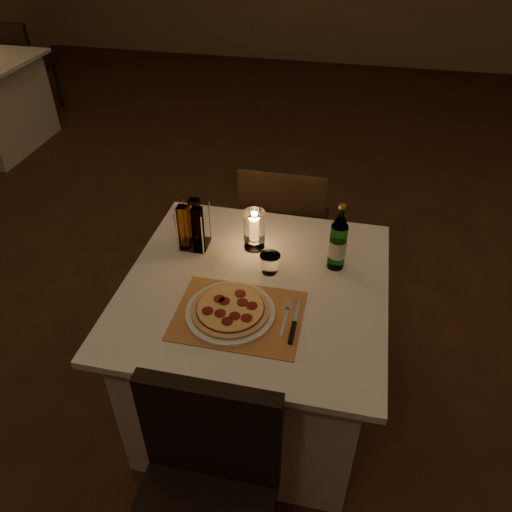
% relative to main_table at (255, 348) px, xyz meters
% --- Properties ---
extents(floor, '(8.00, 10.00, 0.02)m').
position_rel_main_table_xyz_m(floor, '(-0.09, 0.27, -0.38)').
color(floor, '#402414').
rests_on(floor, ground).
extents(main_table, '(1.00, 1.00, 0.74)m').
position_rel_main_table_xyz_m(main_table, '(0.00, 0.00, 0.00)').
color(main_table, silver).
rests_on(main_table, ground).
extents(chair_near, '(0.42, 0.42, 0.90)m').
position_rel_main_table_xyz_m(chair_near, '(0.00, -0.71, 0.18)').
color(chair_near, black).
rests_on(chair_near, ground).
extents(chair_far, '(0.42, 0.42, 0.90)m').
position_rel_main_table_xyz_m(chair_far, '(-0.00, 0.71, 0.18)').
color(chair_far, black).
rests_on(chair_far, ground).
extents(placemat, '(0.45, 0.34, 0.00)m').
position_rel_main_table_xyz_m(placemat, '(-0.02, -0.18, 0.37)').
color(placemat, '#C28043').
rests_on(placemat, main_table).
extents(plate, '(0.32, 0.32, 0.01)m').
position_rel_main_table_xyz_m(plate, '(-0.05, -0.18, 0.38)').
color(plate, white).
rests_on(plate, placemat).
extents(pizza, '(0.28, 0.28, 0.02)m').
position_rel_main_table_xyz_m(pizza, '(-0.05, -0.18, 0.39)').
color(pizza, '#D8B77F').
rests_on(pizza, plate).
extents(fork, '(0.02, 0.18, 0.00)m').
position_rel_main_table_xyz_m(fork, '(0.14, -0.15, 0.37)').
color(fork, silver).
rests_on(fork, placemat).
extents(knife, '(0.02, 0.22, 0.01)m').
position_rel_main_table_xyz_m(knife, '(0.18, -0.21, 0.37)').
color(knife, black).
rests_on(knife, placemat).
extents(tumbler, '(0.08, 0.08, 0.08)m').
position_rel_main_table_xyz_m(tumbler, '(0.04, 0.08, 0.41)').
color(tumbler, white).
rests_on(tumbler, main_table).
extents(water_bottle, '(0.07, 0.07, 0.29)m').
position_rel_main_table_xyz_m(water_bottle, '(0.29, 0.17, 0.48)').
color(water_bottle, '#589F55').
rests_on(water_bottle, main_table).
extents(hurricane_candle, '(0.09, 0.09, 0.17)m').
position_rel_main_table_xyz_m(hurricane_candle, '(-0.05, 0.23, 0.47)').
color(hurricane_candle, white).
rests_on(hurricane_candle, main_table).
extents(cruet_caddy, '(0.12, 0.12, 0.21)m').
position_rel_main_table_xyz_m(cruet_caddy, '(-0.30, 0.18, 0.46)').
color(cruet_caddy, white).
rests_on(cruet_caddy, main_table).
extents(neighbor_chair_lb, '(0.42, 0.42, 0.90)m').
position_rel_main_table_xyz_m(neighbor_chair_lb, '(-2.93, 2.92, 0.18)').
color(neighbor_chair_lb, black).
rests_on(neighbor_chair_lb, ground).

